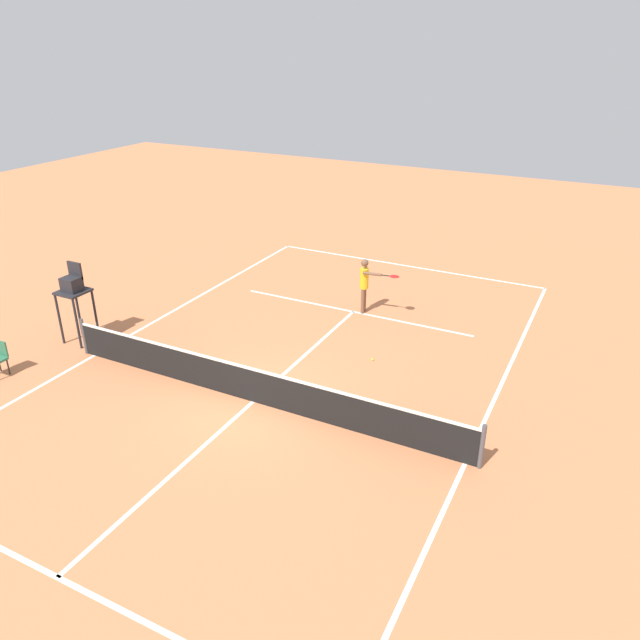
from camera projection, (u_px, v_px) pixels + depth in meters
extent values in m
plane|color=#D37A4C|center=(253.00, 402.00, 15.10)|extent=(60.00, 60.00, 0.00)
cube|color=white|center=(405.00, 265.00, 24.00)|extent=(10.63, 0.10, 0.01)
cube|color=white|center=(465.00, 463.00, 12.92)|extent=(0.10, 22.06, 0.01)
cube|color=white|center=(95.00, 355.00, 17.28)|extent=(0.10, 22.06, 0.01)
cube|color=white|center=(353.00, 312.00, 20.00)|extent=(7.97, 0.10, 0.01)
cube|color=white|center=(58.00, 577.00, 10.21)|extent=(7.97, 0.10, 0.01)
cube|color=white|center=(253.00, 401.00, 15.10)|extent=(0.10, 12.13, 0.01)
cylinder|color=#4C4C51|center=(482.00, 447.00, 12.57)|extent=(0.10, 0.10, 1.07)
cylinder|color=#4C4C51|center=(84.00, 336.00, 17.18)|extent=(0.10, 0.10, 1.07)
cube|color=black|center=(252.00, 386.00, 14.91)|extent=(11.23, 0.03, 0.91)
cube|color=white|center=(252.00, 369.00, 14.71)|extent=(11.23, 0.04, 0.06)
cylinder|color=brown|center=(364.00, 299.00, 19.89)|extent=(0.12, 0.12, 0.85)
cylinder|color=brown|center=(363.00, 301.00, 19.72)|extent=(0.12, 0.12, 0.85)
cylinder|color=yellow|center=(364.00, 278.00, 19.48)|extent=(0.28, 0.28, 0.66)
sphere|color=brown|center=(365.00, 263.00, 19.26)|extent=(0.24, 0.24, 0.24)
cylinder|color=brown|center=(366.00, 275.00, 19.62)|extent=(0.09, 0.09, 0.59)
cylinder|color=brown|center=(372.00, 274.00, 19.13)|extent=(0.60, 0.17, 0.09)
cylinder|color=black|center=(385.00, 275.00, 19.00)|extent=(0.26, 0.07, 0.04)
ellipsoid|color=red|center=(394.00, 277.00, 18.92)|extent=(0.36, 0.32, 0.04)
sphere|color=#CCE033|center=(373.00, 359.00, 16.99)|extent=(0.07, 0.07, 0.07)
cylinder|color=#232328|center=(77.00, 324.00, 17.35)|extent=(0.07, 0.07, 1.55)
cylinder|color=#232328|center=(60.00, 319.00, 17.64)|extent=(0.07, 0.07, 1.55)
cylinder|color=#232328|center=(96.00, 315.00, 17.92)|extent=(0.07, 0.07, 1.55)
cylinder|color=#232328|center=(78.00, 310.00, 18.20)|extent=(0.07, 0.07, 1.55)
cube|color=#232328|center=(73.00, 292.00, 17.44)|extent=(0.80, 0.80, 0.06)
cube|color=#232328|center=(72.00, 284.00, 17.34)|extent=(0.50, 0.44, 0.40)
cube|color=#232328|center=(75.00, 270.00, 17.35)|extent=(0.50, 0.06, 0.50)
cylinder|color=#262626|center=(8.00, 367.00, 16.22)|extent=(0.04, 0.04, 0.45)
cube|color=#2D6B4C|center=(1.00, 348.00, 16.12)|extent=(0.44, 0.04, 0.44)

